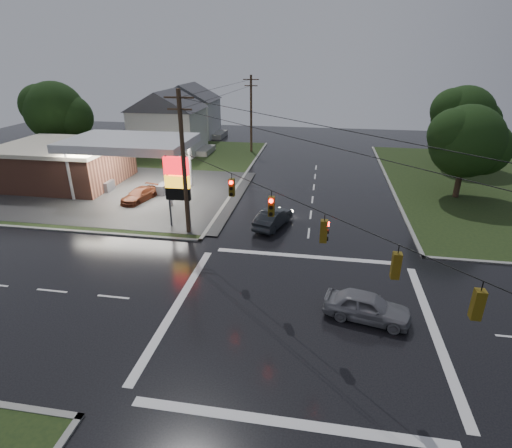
% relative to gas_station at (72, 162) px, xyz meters
% --- Properties ---
extents(ground, '(120.00, 120.00, 0.00)m').
position_rel_gas_station_xyz_m(ground, '(25.68, -19.70, -2.55)').
color(ground, black).
rests_on(ground, ground).
extents(grass_nw, '(36.00, 36.00, 0.08)m').
position_rel_gas_station_xyz_m(grass_nw, '(-0.32, 6.30, -2.51)').
color(grass_nw, black).
rests_on(grass_nw, ground).
extents(gas_station, '(26.20, 18.00, 5.60)m').
position_rel_gas_station_xyz_m(gas_station, '(0.00, 0.00, 0.00)').
color(gas_station, '#2D2D2D').
rests_on(gas_station, ground).
extents(pylon_sign, '(2.00, 0.35, 6.00)m').
position_rel_gas_station_xyz_m(pylon_sign, '(15.18, -9.20, 1.46)').
color(pylon_sign, '#59595E').
rests_on(pylon_sign, ground).
extents(utility_pole_nw, '(2.20, 0.32, 11.00)m').
position_rel_gas_station_xyz_m(utility_pole_nw, '(16.18, -10.20, 3.17)').
color(utility_pole_nw, '#382619').
rests_on(utility_pole_nw, ground).
extents(utility_pole_n, '(2.20, 0.32, 10.50)m').
position_rel_gas_station_xyz_m(utility_pole_n, '(16.18, 18.30, 2.92)').
color(utility_pole_n, '#382619').
rests_on(utility_pole_n, ground).
extents(traffic_signals, '(26.87, 26.87, 1.47)m').
position_rel_gas_station_xyz_m(traffic_signals, '(25.69, -19.72, 3.93)').
color(traffic_signals, black).
rests_on(traffic_signals, ground).
extents(house_near, '(11.05, 8.48, 8.60)m').
position_rel_gas_station_xyz_m(house_near, '(4.73, 16.30, 1.86)').
color(house_near, silver).
rests_on(house_near, ground).
extents(house_far, '(11.05, 8.48, 8.60)m').
position_rel_gas_station_xyz_m(house_far, '(3.73, 28.30, 1.86)').
color(house_far, silver).
rests_on(house_far, ground).
extents(tree_nw_behind, '(8.93, 7.60, 10.00)m').
position_rel_gas_station_xyz_m(tree_nw_behind, '(-8.17, 10.29, 3.63)').
color(tree_nw_behind, black).
rests_on(tree_nw_behind, ground).
extents(tree_ne_near, '(7.99, 6.80, 8.98)m').
position_rel_gas_station_xyz_m(tree_ne_near, '(39.82, 2.29, 3.01)').
color(tree_ne_near, black).
rests_on(tree_ne_near, ground).
extents(tree_ne_far, '(8.46, 7.20, 9.80)m').
position_rel_gas_station_xyz_m(tree_ne_far, '(42.83, 14.29, 3.63)').
color(tree_ne_far, black).
rests_on(tree_ne_far, ground).
extents(car_north, '(2.96, 4.91, 1.53)m').
position_rel_gas_station_xyz_m(car_north, '(22.68, -7.83, -1.78)').
color(car_north, black).
rests_on(car_north, ground).
extents(car_crossing, '(4.86, 2.77, 1.56)m').
position_rel_gas_station_xyz_m(car_crossing, '(29.24, -19.35, -1.77)').
color(car_crossing, gray).
rests_on(car_crossing, ground).
extents(car_pump, '(2.77, 4.64, 1.26)m').
position_rel_gas_station_xyz_m(car_pump, '(9.14, -3.87, -1.92)').
color(car_pump, '#592514').
rests_on(car_pump, ground).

